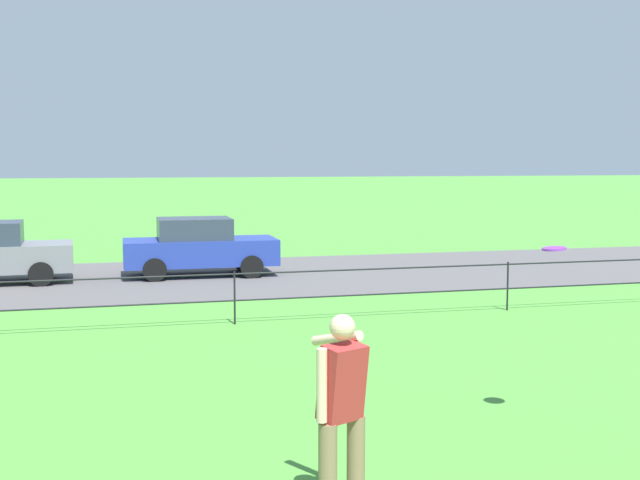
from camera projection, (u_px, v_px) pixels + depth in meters
name	position (u px, v px, depth m)	size (l,w,h in m)	color
street_strip	(87.00, 281.00, 20.67)	(80.00, 7.53, 0.01)	#565454
park_fence	(78.00, 295.00, 14.45)	(39.29, 0.04, 1.00)	black
person_thrower	(341.00, 408.00, 6.90)	(0.48, 0.87, 1.77)	#846B4C
frisbee	(554.00, 249.00, 9.15)	(0.28, 0.28, 0.05)	purple
car_blue_left	(199.00, 247.00, 21.61)	(4.02, 1.85, 1.54)	#233899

